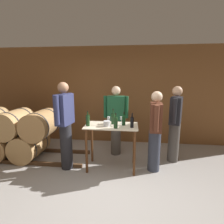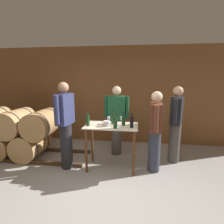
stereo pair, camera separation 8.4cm
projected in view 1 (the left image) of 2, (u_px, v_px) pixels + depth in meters
ground_plane at (104, 194)px, 2.84m from camera, size 14.00×14.00×0.00m
back_wall at (117, 96)px, 4.94m from camera, size 8.40×0.05×2.70m
barrel_rack at (10, 134)px, 4.09m from camera, size 3.97×0.85×1.15m
tasting_table at (111, 135)px, 3.53m from camera, size 1.05×0.60×0.93m
wine_bottle_far_left at (88, 120)px, 3.42m from camera, size 0.08×0.08×0.30m
wine_bottle_left at (113, 118)px, 3.56m from camera, size 0.08×0.08×0.32m
wine_bottle_center at (116, 122)px, 3.27m from camera, size 0.08×0.08×0.29m
wine_bottle_right at (124, 120)px, 3.47m from camera, size 0.07×0.07×0.26m
wine_bottle_far_right at (132, 122)px, 3.31m from camera, size 0.07×0.07×0.28m
wine_glass_near_left at (109, 119)px, 3.60m from camera, size 0.06×0.06×0.15m
wine_glass_near_center at (122, 118)px, 3.59m from camera, size 0.06×0.06×0.15m
ice_bucket at (107, 124)px, 3.41m from camera, size 0.13×0.13×0.11m
person_host at (65, 124)px, 3.49m from camera, size 0.29×0.58×1.78m
person_visitor_with_scarf at (116, 119)px, 4.18m from camera, size 0.59×0.24×1.67m
person_visitor_bearded at (155, 130)px, 3.43m from camera, size 0.25×0.59×1.62m
person_visitor_near_door at (175, 123)px, 3.82m from camera, size 0.34×0.56×1.69m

